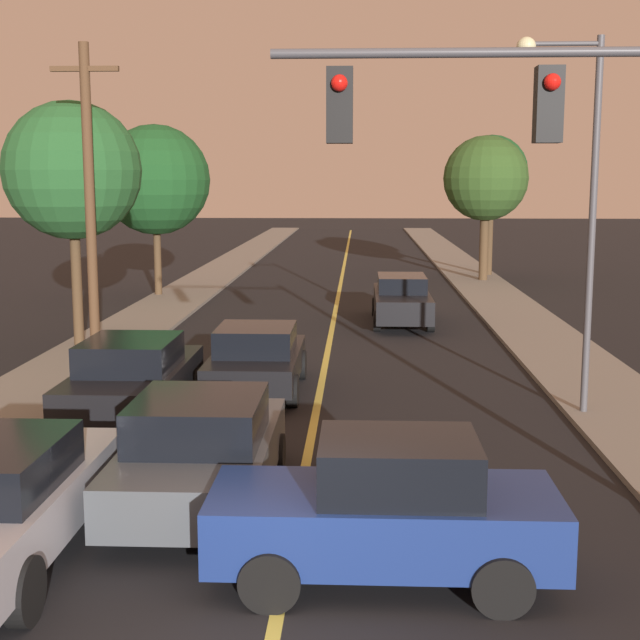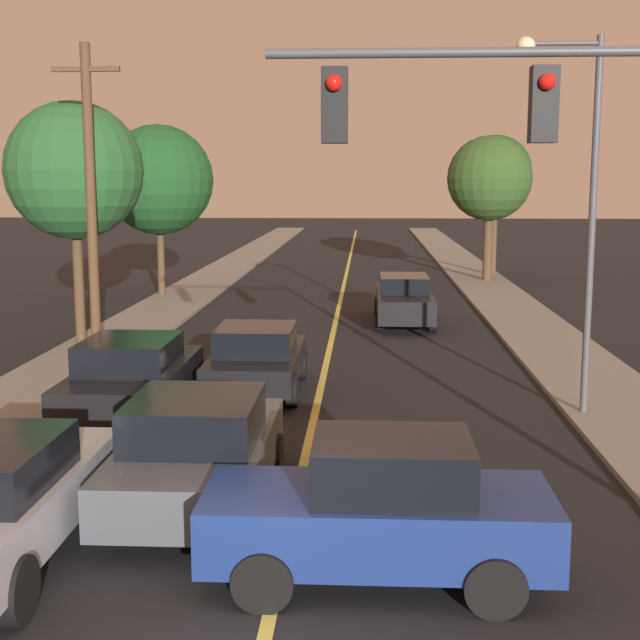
{
  "view_description": "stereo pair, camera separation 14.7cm",
  "coord_description": "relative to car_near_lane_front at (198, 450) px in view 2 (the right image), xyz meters",
  "views": [
    {
      "loc": [
        0.86,
        -8.03,
        4.63
      ],
      "look_at": [
        0.0,
        11.1,
        1.6
      ],
      "focal_mm": 50.0,
      "sensor_mm": 36.0,
      "label": 1
    },
    {
      "loc": [
        1.01,
        -8.02,
        4.63
      ],
      "look_at": [
        0.0,
        11.1,
        1.6
      ],
      "focal_mm": 50.0,
      "sensor_mm": 36.0,
      "label": 2
    }
  ],
  "objects": [
    {
      "name": "tree_left_near",
      "position": [
        -5.75,
        22.61,
        3.79
      ],
      "size": [
        4.27,
        4.27,
        6.63
      ],
      "color": "#4C3823",
      "rests_on": "ground"
    },
    {
      "name": "car_outer_lane_second",
      "position": [
        -2.17,
        4.64,
        0.0
      ],
      "size": [
        2.05,
        4.68,
        1.6
      ],
      "color": "black",
      "rests_on": "ground"
    },
    {
      "name": "car_far_oncoming",
      "position": [
        3.6,
        16.51,
        -0.02
      ],
      "size": [
        1.87,
        5.09,
        1.55
      ],
      "rotation": [
        0.0,
        0.0,
        3.14
      ],
      "color": "black",
      "rests_on": "ground"
    },
    {
      "name": "car_near_lane_second",
      "position": [
        -0.0,
        6.86,
        -0.05
      ],
      "size": [
        1.99,
        4.2,
        1.49
      ],
      "color": "black",
      "rests_on": "ground"
    },
    {
      "name": "tree_right_far",
      "position": [
        8.39,
        30.65,
        4.16
      ],
      "size": [
        3.4,
        3.4,
        6.58
      ],
      "color": "#4C3823",
      "rests_on": "ground"
    },
    {
      "name": "tree_left_far",
      "position": [
        -5.49,
        11.69,
        4.04
      ],
      "size": [
        3.7,
        3.7,
        6.6
      ],
      "color": "#4C3823",
      "rests_on": "ground"
    },
    {
      "name": "car_crossing_right",
      "position": [
        2.58,
        -2.34,
        0.05
      ],
      "size": [
        4.02,
        1.84,
        1.72
      ],
      "rotation": [
        0.0,
        0.0,
        1.57
      ],
      "color": "navy",
      "rests_on": "ground"
    },
    {
      "name": "car_near_lane_front",
      "position": [
        0.0,
        0.0,
        0.0
      ],
      "size": [
        2.12,
        4.58,
        1.62
      ],
      "color": "#474C51",
      "rests_on": "ground"
    },
    {
      "name": "traffic_signal_mast",
      "position": [
        4.89,
        -1.11,
        3.82
      ],
      "size": [
        5.65,
        0.42,
        6.25
      ],
      "color": "#47474C",
      "rests_on": "ground"
    },
    {
      "name": "utility_pole_left",
      "position": [
        -4.15,
        8.79,
        3.29
      ],
      "size": [
        1.6,
        0.24,
        7.64
      ],
      "color": "#513823",
      "rests_on": "ground"
    },
    {
      "name": "tree_right_near",
      "position": [
        7.83,
        28.38,
        3.84
      ],
      "size": [
        3.79,
        3.79,
        6.45
      ],
      "color": "#4C3823",
      "rests_on": "ground"
    },
    {
      "name": "sidewalk_right",
      "position": [
        7.56,
        31.88,
        -0.75
      ],
      "size": [
        2.5,
        80.0,
        0.12
      ],
      "color": "gray",
      "rests_on": "ground"
    },
    {
      "name": "sidewalk_left",
      "position": [
        -4.8,
        31.88,
        -0.75
      ],
      "size": [
        2.5,
        80.0,
        0.12
      ],
      "color": "gray",
      "rests_on": "ground"
    },
    {
      "name": "road_surface",
      "position": [
        1.38,
        31.88,
        -0.81
      ],
      "size": [
        9.87,
        80.0,
        0.01
      ],
      "color": "black",
      "rests_on": "ground"
    },
    {
      "name": "streetlamp_right",
      "position": [
        6.3,
        5.11,
        3.87
      ],
      "size": [
        1.61,
        0.36,
        7.14
      ],
      "color": "#47474C",
      "rests_on": "ground"
    }
  ]
}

